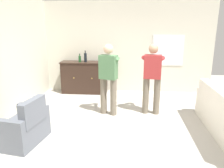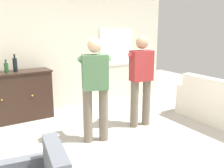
# 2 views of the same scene
# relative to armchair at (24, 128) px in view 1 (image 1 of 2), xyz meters

# --- Properties ---
(ground) EXTENTS (10.40, 10.40, 0.00)m
(ground) POSITION_rel_armchair_xyz_m (1.82, 0.79, -0.29)
(ground) COLOR #B2ADA3
(wall_back_with_window) EXTENTS (5.20, 0.15, 2.80)m
(wall_back_with_window) POSITION_rel_armchair_xyz_m (1.85, 3.45, 1.11)
(wall_back_with_window) COLOR beige
(wall_back_with_window) RESTS_ON ground
(armchair) EXTENTS (0.77, 0.97, 0.85)m
(armchair) POSITION_rel_armchair_xyz_m (0.00, 0.00, 0.00)
(armchair) COLOR slate
(armchair) RESTS_ON ground
(sideboard_cabinet) EXTENTS (1.43, 0.49, 0.99)m
(sideboard_cabinet) POSITION_rel_armchair_xyz_m (0.48, 3.09, 0.21)
(sideboard_cabinet) COLOR black
(sideboard_cabinet) RESTS_ON ground
(bottle_wine_green) EXTENTS (0.08, 0.08, 0.34)m
(bottle_wine_green) POSITION_rel_armchair_xyz_m (0.53, 3.09, 0.84)
(bottle_wine_green) COLOR black
(bottle_wine_green) RESTS_ON sideboard_cabinet
(bottle_liquor_amber) EXTENTS (0.07, 0.07, 0.25)m
(bottle_liquor_amber) POSITION_rel_armchair_xyz_m (0.36, 3.06, 0.80)
(bottle_liquor_amber) COLOR #1E4C23
(bottle_liquor_amber) RESTS_ON sideboard_cabinet
(person_standing_left) EXTENTS (0.53, 0.52, 1.68)m
(person_standing_left) POSITION_rel_armchair_xyz_m (1.41, 1.45, 0.65)
(person_standing_left) COLOR #6B6051
(person_standing_left) RESTS_ON ground
(person_standing_right) EXTENTS (0.55, 0.50, 1.68)m
(person_standing_right) POSITION_rel_armchair_xyz_m (2.43, 1.58, 0.65)
(person_standing_right) COLOR #6B6051
(person_standing_right) RESTS_ON ground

